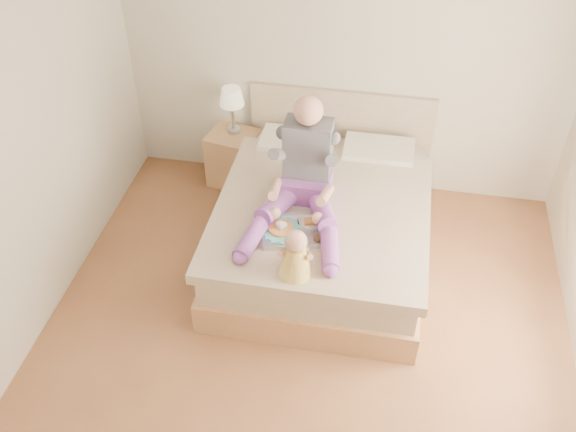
% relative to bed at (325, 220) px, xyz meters
% --- Properties ---
extents(room, '(4.02, 4.22, 2.71)m').
position_rel_bed_xyz_m(room, '(0.08, -1.08, 1.19)').
color(room, brown).
rests_on(room, ground).
extents(bed, '(1.70, 2.18, 1.00)m').
position_rel_bed_xyz_m(bed, '(0.00, 0.00, 0.00)').
color(bed, '#A7774D').
rests_on(bed, ground).
extents(nightstand, '(0.51, 0.47, 0.54)m').
position_rel_bed_xyz_m(nightstand, '(-1.00, 0.80, -0.05)').
color(nightstand, '#A7774D').
rests_on(nightstand, ground).
extents(lamp, '(0.23, 0.23, 0.46)m').
position_rel_bed_xyz_m(lamp, '(-1.00, 0.85, 0.57)').
color(lamp, silver).
rests_on(lamp, nightstand).
extents(adult, '(0.78, 1.10, 0.92)m').
position_rel_bed_xyz_m(adult, '(-0.16, -0.20, 0.56)').
color(adult, '#7C3C96').
rests_on(adult, bed).
extents(tray, '(0.57, 0.50, 0.14)m').
position_rel_bed_xyz_m(tray, '(-0.17, -0.51, 0.32)').
color(tray, silver).
rests_on(tray, bed).
extents(baby, '(0.26, 0.35, 0.39)m').
position_rel_bed_xyz_m(baby, '(-0.08, -0.94, 0.45)').
color(baby, gold).
rests_on(baby, bed).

